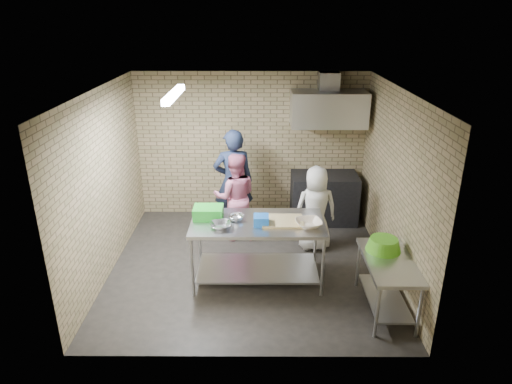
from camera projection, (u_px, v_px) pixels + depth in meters
floor at (250, 265)px, 7.06m from camera, size 4.20×4.20×0.00m
ceiling at (248, 90)px, 6.05m from camera, size 4.20×4.20×0.00m
back_wall at (251, 146)px, 8.41m from camera, size 4.20×0.06×2.70m
front_wall at (245, 253)px, 4.70m from camera, size 4.20×0.06×2.70m
left_wall at (104, 184)px, 6.57m from camera, size 0.06×4.00×2.70m
right_wall at (394, 185)px, 6.55m from camera, size 0.06×4.00×2.70m
prep_table at (258, 251)px, 6.54m from camera, size 1.87×0.94×0.94m
side_counter at (386, 285)px, 5.89m from camera, size 0.60×1.20×0.75m
stove at (324, 198)px, 8.42m from camera, size 1.20×0.70×0.90m
range_hood at (329, 109)px, 7.85m from camera, size 1.30×0.60×0.60m
hood_duct at (329, 81)px, 7.82m from camera, size 0.35×0.30×0.30m
wall_shelf at (343, 117)px, 8.09m from camera, size 0.80×0.20×0.04m
fluorescent_fixture at (174, 94)px, 6.08m from camera, size 0.10×1.25×0.08m
green_crate at (208, 212)px, 6.45m from camera, size 0.42×0.31×0.17m
blue_tub at (261, 220)px, 6.24m from camera, size 0.21×0.21×0.14m
cutting_board at (283, 221)px, 6.34m from camera, size 0.57×0.44×0.03m
mixing_bowl_a at (221, 225)px, 6.17m from camera, size 0.34×0.34×0.07m
mixing_bowl_b at (236, 218)px, 6.40m from camera, size 0.26×0.26×0.07m
ceramic_bowl at (309, 223)px, 6.20m from camera, size 0.42×0.42×0.09m
green_basin at (384, 244)px, 5.95m from camera, size 0.46×0.46×0.17m
bottle_red at (330, 111)px, 8.05m from camera, size 0.07×0.07×0.18m
bottle_green at (352, 111)px, 8.05m from camera, size 0.06×0.06×0.15m
man_navy at (233, 182)px, 7.82m from camera, size 0.73×0.53×1.87m
woman_pink at (235, 197)px, 7.66m from camera, size 0.78×0.63×1.52m
woman_white at (316, 209)px, 7.33m from camera, size 0.74×0.53×1.42m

